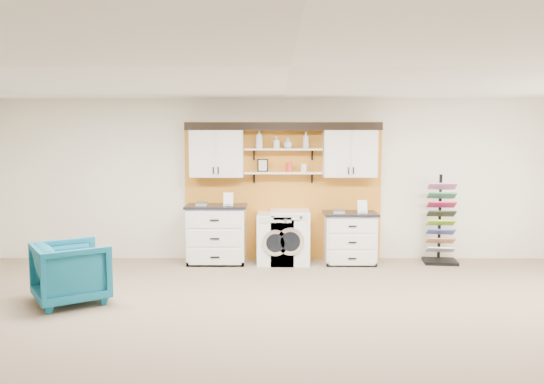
{
  "coord_description": "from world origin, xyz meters",
  "views": [
    {
      "loc": [
        -0.16,
        -5.22,
        2.1
      ],
      "look_at": [
        -0.19,
        2.3,
        1.35
      ],
      "focal_mm": 35.0,
      "sensor_mm": 36.0,
      "label": 1
    }
  ],
  "objects_px": {
    "base_cabinet_left": "(217,234)",
    "base_cabinet_right": "(350,238)",
    "dryer": "(290,237)",
    "sample_rack": "(441,234)",
    "washer": "(275,238)",
    "armchair": "(71,272)"
  },
  "relations": [
    {
      "from": "base_cabinet_right",
      "to": "washer",
      "type": "distance_m",
      "value": 1.26
    },
    {
      "from": "dryer",
      "to": "sample_rack",
      "type": "bearing_deg",
      "value": 0.8
    },
    {
      "from": "base_cabinet_right",
      "to": "armchair",
      "type": "relative_size",
      "value": 1.03
    },
    {
      "from": "washer",
      "to": "base_cabinet_left",
      "type": "bearing_deg",
      "value": 179.81
    },
    {
      "from": "base_cabinet_right",
      "to": "dryer",
      "type": "bearing_deg",
      "value": -179.81
    },
    {
      "from": "base_cabinet_right",
      "to": "base_cabinet_left",
      "type": "bearing_deg",
      "value": -180.0
    },
    {
      "from": "washer",
      "to": "sample_rack",
      "type": "xyz_separation_m",
      "value": [
        2.81,
        0.04,
        0.07
      ]
    },
    {
      "from": "sample_rack",
      "to": "armchair",
      "type": "relative_size",
      "value": 1.73
    },
    {
      "from": "base_cabinet_left",
      "to": "base_cabinet_right",
      "type": "xyz_separation_m",
      "value": [
        2.26,
        0.0,
        -0.06
      ]
    },
    {
      "from": "dryer",
      "to": "armchair",
      "type": "xyz_separation_m",
      "value": [
        -2.88,
        -2.19,
        -0.06
      ]
    },
    {
      "from": "dryer",
      "to": "washer",
      "type": "bearing_deg",
      "value": 180.0
    },
    {
      "from": "base_cabinet_left",
      "to": "sample_rack",
      "type": "height_order",
      "value": "sample_rack"
    },
    {
      "from": "base_cabinet_right",
      "to": "dryer",
      "type": "relative_size",
      "value": 0.98
    },
    {
      "from": "washer",
      "to": "armchair",
      "type": "height_order",
      "value": "washer"
    },
    {
      "from": "armchair",
      "to": "sample_rack",
      "type": "bearing_deg",
      "value": -101.31
    },
    {
      "from": "base_cabinet_right",
      "to": "washer",
      "type": "height_order",
      "value": "base_cabinet_right"
    },
    {
      "from": "sample_rack",
      "to": "armchair",
      "type": "distance_m",
      "value": 5.89
    },
    {
      "from": "dryer",
      "to": "base_cabinet_left",
      "type": "bearing_deg",
      "value": 179.85
    },
    {
      "from": "base_cabinet_right",
      "to": "armchair",
      "type": "height_order",
      "value": "base_cabinet_right"
    },
    {
      "from": "base_cabinet_right",
      "to": "armchair",
      "type": "bearing_deg",
      "value": -150.68
    },
    {
      "from": "base_cabinet_left",
      "to": "sample_rack",
      "type": "xyz_separation_m",
      "value": [
        3.81,
        0.03,
        -0.0
      ]
    },
    {
      "from": "washer",
      "to": "sample_rack",
      "type": "relative_size",
      "value": 0.57
    }
  ]
}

